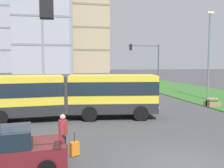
# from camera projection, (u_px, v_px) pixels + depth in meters

# --- Properties ---
(ground_plane) EXTENTS (260.00, 260.00, 0.00)m
(ground_plane) POSITION_uv_depth(u_px,v_px,m) (180.00, 165.00, 9.61)
(ground_plane) COLOR #424244
(articulated_bus) EXTENTS (11.99, 3.45, 3.00)m
(articulated_bus) POSITION_uv_depth(u_px,v_px,m) (72.00, 95.00, 17.38)
(articulated_bus) COLOR yellow
(articulated_bus) RESTS_ON ground
(car_black_sedan) EXTENTS (4.48, 2.20, 1.58)m
(car_black_sedan) POSITION_uv_depth(u_px,v_px,m) (41.00, 93.00, 25.84)
(car_black_sedan) COLOR black
(car_black_sedan) RESTS_ON ground
(pedestrian_crossing) EXTENTS (0.36, 0.54, 1.74)m
(pedestrian_crossing) POSITION_uv_depth(u_px,v_px,m) (63.00, 132.00, 10.51)
(pedestrian_crossing) COLOR black
(pedestrian_crossing) RESTS_ON ground
(rolling_suitcase) EXTENTS (0.43, 0.37, 0.97)m
(rolling_suitcase) POSITION_uv_depth(u_px,v_px,m) (74.00, 149.00, 10.47)
(rolling_suitcase) COLOR orange
(rolling_suitcase) RESTS_ON ground
(flower_planter_3) EXTENTS (1.10, 0.56, 0.74)m
(flower_planter_3) POSITION_uv_depth(u_px,v_px,m) (213.00, 102.00, 21.92)
(flower_planter_3) COLOR #937051
(flower_planter_3) RESTS_ON grass_median
(flower_planter_4) EXTENTS (1.10, 0.56, 0.74)m
(flower_planter_4) POSITION_uv_depth(u_px,v_px,m) (211.00, 102.00, 22.29)
(flower_planter_4) COLOR #937051
(flower_planter_4) RESTS_ON grass_median
(traffic_light_far_right) EXTENTS (4.10, 0.28, 6.20)m
(traffic_light_far_right) POSITION_uv_depth(u_px,v_px,m) (149.00, 60.00, 32.17)
(traffic_light_far_right) COLOR #474C51
(traffic_light_far_right) RESTS_ON ground
(streetlight_median) EXTENTS (0.70, 0.28, 8.98)m
(streetlight_median) POSITION_uv_depth(u_px,v_px,m) (209.00, 52.00, 25.63)
(streetlight_median) COLOR slate
(streetlight_median) RESTS_ON ground
(apartment_tower_westcentre) EXTENTS (20.20, 16.84, 48.22)m
(apartment_tower_westcentre) POSITION_uv_depth(u_px,v_px,m) (43.00, 7.00, 92.37)
(apartment_tower_westcentre) COLOR #9EA3AD
(apartment_tower_westcentre) RESTS_ON ground
(apartment_tower_centre) EXTENTS (14.62, 15.29, 41.95)m
(apartment_tower_centre) POSITION_uv_depth(u_px,v_px,m) (88.00, 20.00, 100.72)
(apartment_tower_centre) COLOR tan
(apartment_tower_centre) RESTS_ON ground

